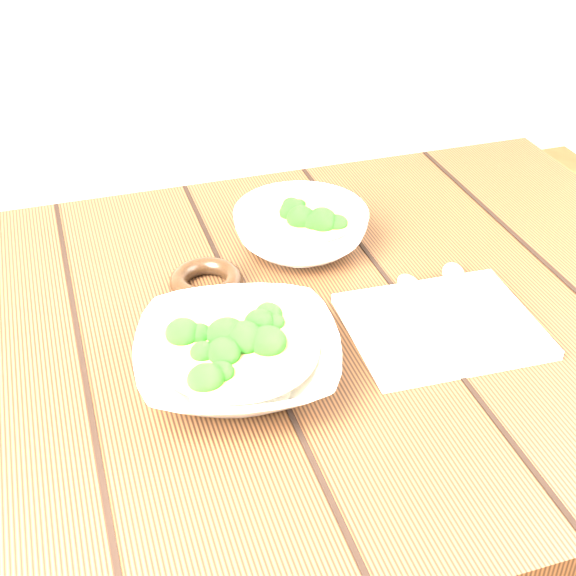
# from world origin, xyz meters

# --- Properties ---
(table) EXTENTS (1.20, 0.80, 0.75)m
(table) POSITION_xyz_m (0.00, 0.00, 0.63)
(table) COLOR #3B2211
(table) RESTS_ON ground
(soup_bowl_front) EXTENTS (0.26, 0.26, 0.06)m
(soup_bowl_front) POSITION_xyz_m (-0.06, -0.08, 0.78)
(soup_bowl_front) COLOR white
(soup_bowl_front) RESTS_ON table
(soup_bowl_back) EXTENTS (0.20, 0.20, 0.07)m
(soup_bowl_back) POSITION_xyz_m (0.10, 0.16, 0.78)
(soup_bowl_back) COLOR white
(soup_bowl_back) RESTS_ON table
(trivet) EXTENTS (0.13, 0.13, 0.02)m
(trivet) POSITION_xyz_m (-0.05, 0.10, 0.76)
(trivet) COLOR black
(trivet) RESTS_ON table
(napkin) EXTENTS (0.23, 0.19, 0.01)m
(napkin) POSITION_xyz_m (0.20, -0.07, 0.76)
(napkin) COLOR beige
(napkin) RESTS_ON table
(spoon_left) EXTENTS (0.04, 0.18, 0.01)m
(spoon_left) POSITION_xyz_m (0.19, -0.03, 0.77)
(spoon_left) COLOR #A4A191
(spoon_left) RESTS_ON napkin
(spoon_right) EXTENTS (0.09, 0.17, 0.01)m
(spoon_right) POSITION_xyz_m (0.24, -0.01, 0.77)
(spoon_right) COLOR #A4A191
(spoon_right) RESTS_ON napkin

